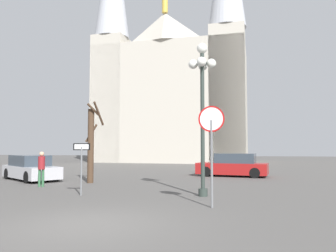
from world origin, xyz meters
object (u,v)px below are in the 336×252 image
Objects in this scene: one_way_arrow_sign at (81,161)px; street_lamp at (202,90)px; stop_sign at (211,135)px; cathedral at (171,82)px; parked_car_far_silver at (31,168)px; parked_car_near_red at (233,166)px; pedestrian_walking at (41,165)px; bare_tree at (91,143)px.

street_lamp is at bearing 8.04° from one_way_arrow_sign.
one_way_arrow_sign is 0.34× the size of street_lamp.
street_lamp is at bearing 101.09° from stop_sign.
cathedral is 25.84m from parked_car_far_silver.
parked_car_near_red is 11.79m from pedestrian_walking.
cathedral is at bearing 86.00° from pedestrian_walking.
street_lamp is 11.80m from parked_car_far_silver.
one_way_arrow_sign is at bearing -171.96° from street_lamp.
stop_sign is at bearing -77.89° from cathedral.
cathedral is 22.57m from parked_car_near_red.
one_way_arrow_sign is at bearing 161.87° from stop_sign.
one_way_arrow_sign is at bearing -122.01° from parked_car_near_red.
parked_car_near_red is (6.06, 9.69, -0.67)m from one_way_arrow_sign.
pedestrian_walking is at bearing -49.83° from parked_car_far_silver.
cathedral is 28.08m from pedestrian_walking.
cathedral reaches higher than bare_tree.
bare_tree is 4.38m from parked_car_far_silver.
one_way_arrow_sign is 11.45m from parked_car_near_red.
parked_car_far_silver is (-10.33, 4.49, -3.52)m from street_lamp.
parked_car_far_silver is at bearing -100.15° from cathedral.
parked_car_far_silver is at bearing 136.99° from one_way_arrow_sign.
one_way_arrow_sign is at bearing -87.42° from cathedral.
stop_sign is 0.76× the size of bare_tree.
stop_sign is 1.92× the size of pedestrian_walking.
parked_car_far_silver is 3.72m from pedestrian_walking.
bare_tree is (-6.75, 6.09, -0.20)m from stop_sign.
parked_car_near_red is at bearing 86.01° from stop_sign.
bare_tree reaches higher than parked_car_near_red.
bare_tree is at bearing 50.55° from pedestrian_walking.
stop_sign is at bearing -78.91° from street_lamp.
bare_tree is 9.35m from parked_car_near_red.
one_way_arrow_sign reaches higher than parked_car_far_silver.
cathedral is at bearing 111.01° from parked_car_near_red.
street_lamp is (-0.47, 2.40, 1.87)m from stop_sign.
bare_tree is 0.91× the size of parked_car_near_red.
one_way_arrow_sign is 7.61m from parked_car_far_silver.
parked_car_near_red is at bearing 21.31° from parked_car_far_silver.
cathedral is 25.75m from bare_tree.
one_way_arrow_sign is 0.44× the size of parked_car_far_silver.
street_lamp is (4.79, 0.68, 2.83)m from one_way_arrow_sign.
cathedral is at bearing 102.11° from stop_sign.
parked_car_far_silver is 2.78× the size of pedestrian_walking.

